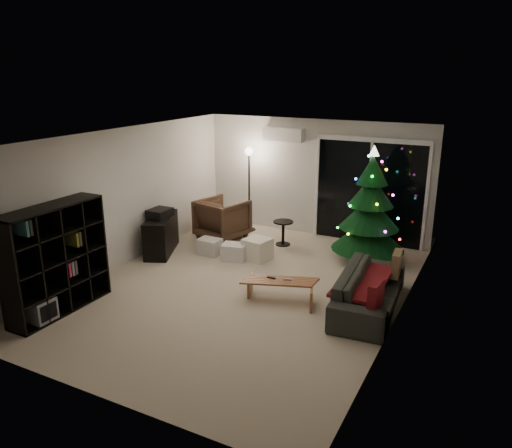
{
  "coord_description": "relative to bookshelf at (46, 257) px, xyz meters",
  "views": [
    {
      "loc": [
        3.67,
        -6.65,
        3.48
      ],
      "look_at": [
        0.1,
        0.3,
        1.05
      ],
      "focal_mm": 35.0,
      "sensor_mm": 36.0,
      "label": 1
    }
  ],
  "objects": [
    {
      "name": "room",
      "position": [
        2.71,
        3.42,
        0.2
      ],
      "size": [
        6.5,
        7.51,
        2.6
      ],
      "color": "beige",
      "rests_on": "ground"
    },
    {
      "name": "bookshelf",
      "position": [
        0.0,
        0.0,
        0.0
      ],
      "size": [
        0.73,
        1.68,
        1.64
      ],
      "primitive_type": null,
      "rotation": [
        0.0,
        0.0,
        0.2
      ],
      "color": "black",
      "rests_on": "floor"
    },
    {
      "name": "media_cabinet",
      "position": [
        0.0,
        2.71,
        -0.45
      ],
      "size": [
        0.88,
        1.25,
        0.73
      ],
      "primitive_type": "cube",
      "rotation": [
        0.0,
        0.0,
        0.42
      ],
      "color": "black",
      "rests_on": "floor"
    },
    {
      "name": "stereo",
      "position": [
        0.0,
        2.71,
        -0.01
      ],
      "size": [
        0.37,
        0.44,
        0.16
      ],
      "primitive_type": "cube",
      "color": "black",
      "rests_on": "media_cabinet"
    },
    {
      "name": "armchair",
      "position": [
        0.63,
        4.02,
        -0.39
      ],
      "size": [
        1.11,
        1.13,
        0.86
      ],
      "primitive_type": "imported",
      "rotation": [
        0.0,
        0.0,
        2.91
      ],
      "color": "brown",
      "rests_on": "floor"
    },
    {
      "name": "ottoman",
      "position": [
        1.87,
        3.23,
        -0.61
      ],
      "size": [
        0.53,
        0.53,
        0.41
      ],
      "primitive_type": "cube",
      "rotation": [
        0.0,
        0.0,
        -0.18
      ],
      "color": "#FBEBCE",
      "rests_on": "floor"
    },
    {
      "name": "cardboard_box_a",
      "position": [
        0.9,
        3.05,
        -0.66
      ],
      "size": [
        0.44,
        0.34,
        0.31
      ],
      "primitive_type": "cube",
      "rotation": [
        0.0,
        0.0,
        -0.02
      ],
      "color": "white",
      "rests_on": "floor"
    },
    {
      "name": "cardboard_box_b",
      "position": [
        1.49,
        3.0,
        -0.66
      ],
      "size": [
        0.51,
        0.42,
        0.31
      ],
      "primitive_type": "cube",
      "rotation": [
        0.0,
        0.0,
        0.22
      ],
      "color": "white",
      "rests_on": "floor"
    },
    {
      "name": "side_table",
      "position": [
        1.96,
        4.2,
        -0.56
      ],
      "size": [
        0.54,
        0.54,
        0.51
      ],
      "primitive_type": "cylinder",
      "rotation": [
        0.0,
        0.0,
        0.41
      ],
      "color": "black",
      "rests_on": "floor"
    },
    {
      "name": "floor_lamp",
      "position": [
        0.88,
        4.77,
        0.09
      ],
      "size": [
        0.29,
        0.29,
        1.82
      ],
      "primitive_type": "cylinder",
      "color": "black",
      "rests_on": "floor"
    },
    {
      "name": "sofa",
      "position": [
        4.3,
        2.16,
        -0.52
      ],
      "size": [
        0.96,
        2.11,
        0.6
      ],
      "primitive_type": "imported",
      "rotation": [
        0.0,
        0.0,
        1.65
      ],
      "color": "#353831",
      "rests_on": "floor"
    },
    {
      "name": "sofa_throw",
      "position": [
        4.2,
        2.16,
        -0.38
      ],
      "size": [
        0.64,
        1.48,
        0.05
      ],
      "primitive_type": "cube",
      "color": "maroon",
      "rests_on": "sofa"
    },
    {
      "name": "cushion_a",
      "position": [
        4.55,
        2.81,
        -0.28
      ],
      "size": [
        0.15,
        0.4,
        0.39
      ],
      "primitive_type": "cube",
      "rotation": [
        0.0,
        0.0,
        0.09
      ],
      "color": "olive",
      "rests_on": "sofa"
    },
    {
      "name": "cushion_b",
      "position": [
        4.55,
        1.51,
        -0.28
      ],
      "size": [
        0.15,
        0.4,
        0.39
      ],
      "primitive_type": "cube",
      "rotation": [
        0.0,
        0.0,
        -0.07
      ],
      "color": "maroon",
      "rests_on": "sofa"
    },
    {
      "name": "coffee_table",
      "position": [
        3.0,
        1.79,
        -0.64
      ],
      "size": [
        1.18,
        0.74,
        0.35
      ],
      "primitive_type": null,
      "rotation": [
        0.0,
        0.0,
        0.34
      ],
      "color": "#A16C43",
      "rests_on": "floor"
    },
    {
      "name": "remote_a",
      "position": [
        2.85,
        1.79,
        -0.45
      ],
      "size": [
        0.14,
        0.04,
        0.02
      ],
      "primitive_type": "cube",
      "color": "black",
      "rests_on": "coffee_table"
    },
    {
      "name": "remote_b",
      "position": [
        3.1,
        1.84,
        -0.45
      ],
      "size": [
        0.14,
        0.08,
        0.02
      ],
      "primitive_type": "cube",
      "rotation": [
        0.0,
        0.0,
        0.35
      ],
      "color": "slate",
      "rests_on": "coffee_table"
    },
    {
      "name": "christmas_tree",
      "position": [
        3.75,
        4.09,
        0.28
      ],
      "size": [
        1.61,
        1.61,
        2.19
      ],
      "primitive_type": "cone",
      "rotation": [
        0.0,
        0.0,
        -0.21
      ],
      "color": "#0B3518",
      "rests_on": "floor"
    }
  ]
}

